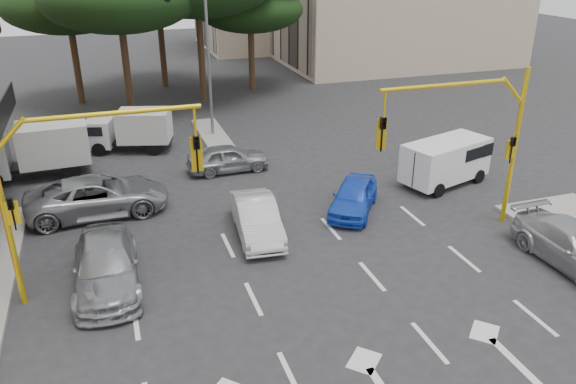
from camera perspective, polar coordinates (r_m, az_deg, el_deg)
name	(u,v)px	position (r m, az deg, el deg)	size (l,w,h in m)	color
ground	(315,287)	(17.96, 2.72, -9.64)	(120.00, 120.00, 0.00)	#28282B
median_strip	(213,135)	(31.97, -7.64, 5.79)	(1.40, 6.00, 0.15)	gray
pine_right	(251,1)	(41.41, -3.78, 18.77)	(7.49, 7.49, 8.37)	#382616
signal_mast_right	(476,130)	(21.01, 18.59, 5.97)	(5.79, 0.37, 6.00)	yellow
signal_mast_left	(68,177)	(17.06, -21.49, 1.46)	(5.79, 0.37, 6.00)	yellow
street_lamp_center	(207,37)	(30.75, -8.20, 15.30)	(4.16, 0.36, 7.77)	slate
car_white_hatch	(257,218)	(20.66, -3.19, -2.67)	(1.45, 4.15, 1.37)	silver
car_blue_compact	(354,196)	(22.63, 6.69, -0.42)	(1.53, 3.81, 1.30)	blue
car_silver_wagon	(106,265)	(18.59, -17.99, -7.09)	(1.98, 4.87, 1.41)	gray
car_silver_cross_a	(98,196)	(23.48, -18.76, -0.37)	(2.52, 5.48, 1.52)	gray
car_silver_cross_b	(228,158)	(26.66, -6.10, 3.45)	(1.54, 3.82, 1.30)	#94979B
car_silver_parked	(576,247)	(21.02, 27.20, -5.01)	(1.93, 4.75, 1.38)	#A6A8AE
van_white	(445,162)	(25.93, 15.68, 2.94)	(1.84, 4.07, 2.04)	white
box_truck_a	(33,152)	(28.12, -24.49, 3.76)	(2.13, 5.07, 2.49)	silver
box_truck_b	(130,131)	(30.25, -15.78, 6.00)	(1.81, 4.32, 2.13)	silver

